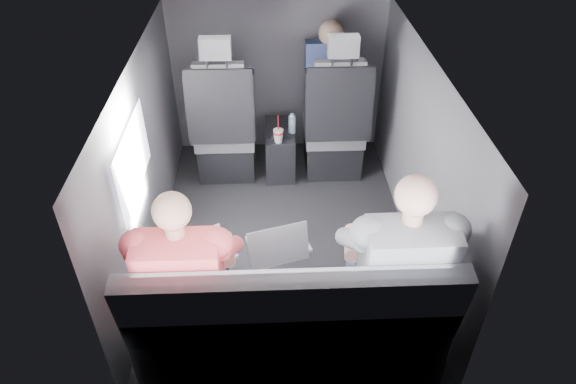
{
  "coord_description": "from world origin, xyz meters",
  "views": [
    {
      "loc": [
        -0.09,
        -2.82,
        2.54
      ],
      "look_at": [
        0.03,
        -0.05,
        0.45
      ],
      "focal_mm": 32.0,
      "sensor_mm": 36.0,
      "label": 1
    }
  ],
  "objects_px": {
    "laptop_white": "(196,256)",
    "laptop_silver": "(279,245)",
    "soda_cup": "(278,135)",
    "front_seat_left": "(225,133)",
    "passenger_front_right": "(329,78)",
    "front_seat_right": "(334,131)",
    "water_bottle": "(292,124)",
    "passenger_rear_right": "(396,266)",
    "rear_bench": "(290,326)",
    "laptop_black": "(388,244)",
    "passenger_rear_left": "(188,275)",
    "center_console": "(280,150)"
  },
  "relations": [
    {
      "from": "laptop_silver",
      "to": "passenger_rear_left",
      "type": "height_order",
      "value": "passenger_rear_left"
    },
    {
      "from": "laptop_black",
      "to": "passenger_front_right",
      "type": "height_order",
      "value": "passenger_front_right"
    },
    {
      "from": "laptop_white",
      "to": "laptop_black",
      "type": "distance_m",
      "value": 1.04
    },
    {
      "from": "passenger_rear_right",
      "to": "rear_bench",
      "type": "bearing_deg",
      "value": -170.2
    },
    {
      "from": "water_bottle",
      "to": "passenger_rear_right",
      "type": "height_order",
      "value": "passenger_rear_right"
    },
    {
      "from": "front_seat_left",
      "to": "laptop_black",
      "type": "bearing_deg",
      "value": -58.4
    },
    {
      "from": "center_console",
      "to": "soda_cup",
      "type": "xyz_separation_m",
      "value": [
        -0.02,
        -0.2,
        0.26
      ]
    },
    {
      "from": "rear_bench",
      "to": "passenger_rear_left",
      "type": "relative_size",
      "value": 1.31
    },
    {
      "from": "laptop_white",
      "to": "front_seat_left",
      "type": "bearing_deg",
      "value": 88.53
    },
    {
      "from": "center_console",
      "to": "rear_bench",
      "type": "bearing_deg",
      "value": -90.0
    },
    {
      "from": "passenger_rear_right",
      "to": "center_console",
      "type": "bearing_deg",
      "value": 106.47
    },
    {
      "from": "laptop_white",
      "to": "laptop_silver",
      "type": "height_order",
      "value": "laptop_white"
    },
    {
      "from": "front_seat_right",
      "to": "laptop_silver",
      "type": "distance_m",
      "value": 1.7
    },
    {
      "from": "laptop_black",
      "to": "passenger_front_right",
      "type": "xyz_separation_m",
      "value": [
        -0.13,
        1.88,
        0.12
      ]
    },
    {
      "from": "soda_cup",
      "to": "laptop_white",
      "type": "relative_size",
      "value": 0.49
    },
    {
      "from": "passenger_rear_right",
      "to": "water_bottle",
      "type": "bearing_deg",
      "value": 103.93
    },
    {
      "from": "laptop_white",
      "to": "passenger_rear_right",
      "type": "relative_size",
      "value": 0.39
    },
    {
      "from": "front_seat_left",
      "to": "laptop_silver",
      "type": "distance_m",
      "value": 1.67
    },
    {
      "from": "center_console",
      "to": "passenger_front_right",
      "type": "bearing_deg",
      "value": 27.73
    },
    {
      "from": "center_console",
      "to": "passenger_rear_right",
      "type": "relative_size",
      "value": 0.38
    },
    {
      "from": "front_seat_left",
      "to": "passenger_front_right",
      "type": "height_order",
      "value": "front_seat_left"
    },
    {
      "from": "front_seat_right",
      "to": "water_bottle",
      "type": "bearing_deg",
      "value": -178.61
    },
    {
      "from": "front_seat_left",
      "to": "passenger_front_right",
      "type": "xyz_separation_m",
      "value": [
        0.86,
        0.26,
        0.35
      ]
    },
    {
      "from": "soda_cup",
      "to": "laptop_silver",
      "type": "height_order",
      "value": "laptop_silver"
    },
    {
      "from": "rear_bench",
      "to": "laptop_white",
      "type": "height_order",
      "value": "rear_bench"
    },
    {
      "from": "laptop_black",
      "to": "passenger_front_right",
      "type": "bearing_deg",
      "value": 94.06
    },
    {
      "from": "front_seat_left",
      "to": "rear_bench",
      "type": "bearing_deg",
      "value": -76.69
    },
    {
      "from": "water_bottle",
      "to": "passenger_rear_left",
      "type": "bearing_deg",
      "value": -109.04
    },
    {
      "from": "front_seat_right",
      "to": "water_bottle",
      "type": "xyz_separation_m",
      "value": [
        -0.35,
        -0.01,
        0.08
      ]
    },
    {
      "from": "front_seat_left",
      "to": "passenger_rear_left",
      "type": "bearing_deg",
      "value": -92.24
    },
    {
      "from": "center_console",
      "to": "water_bottle",
      "type": "height_order",
      "value": "water_bottle"
    },
    {
      "from": "rear_bench",
      "to": "passenger_rear_right",
      "type": "xyz_separation_m",
      "value": [
        0.55,
        0.09,
        0.34
      ]
    },
    {
      "from": "laptop_silver",
      "to": "front_seat_left",
      "type": "bearing_deg",
      "value": 103.91
    },
    {
      "from": "rear_bench",
      "to": "laptop_silver",
      "type": "xyz_separation_m",
      "value": [
        -0.05,
        0.3,
        0.32
      ]
    },
    {
      "from": "rear_bench",
      "to": "laptop_white",
      "type": "bearing_deg",
      "value": 156.13
    },
    {
      "from": "passenger_front_right",
      "to": "rear_bench",
      "type": "bearing_deg",
      "value": -100.87
    },
    {
      "from": "laptop_silver",
      "to": "rear_bench",
      "type": "bearing_deg",
      "value": -79.99
    },
    {
      "from": "rear_bench",
      "to": "passenger_rear_left",
      "type": "xyz_separation_m",
      "value": [
        -0.52,
        0.1,
        0.32
      ]
    },
    {
      "from": "soda_cup",
      "to": "laptop_white",
      "type": "xyz_separation_m",
      "value": [
        -0.48,
        -1.53,
        0.18
      ]
    },
    {
      "from": "center_console",
      "to": "passenger_rear_left",
      "type": "relative_size",
      "value": 0.39
    },
    {
      "from": "rear_bench",
      "to": "front_seat_left",
      "type": "bearing_deg",
      "value": 103.31
    },
    {
      "from": "laptop_silver",
      "to": "passenger_front_right",
      "type": "bearing_deg",
      "value": 75.92
    },
    {
      "from": "laptop_white",
      "to": "laptop_silver",
      "type": "xyz_separation_m",
      "value": [
        0.44,
        0.08,
        -0.01
      ]
    },
    {
      "from": "soda_cup",
      "to": "water_bottle",
      "type": "bearing_deg",
      "value": 51.93
    },
    {
      "from": "rear_bench",
      "to": "passenger_front_right",
      "type": "relative_size",
      "value": 2.01
    },
    {
      "from": "front_seat_right",
      "to": "laptop_black",
      "type": "relative_size",
      "value": 3.87
    },
    {
      "from": "passenger_rear_left",
      "to": "passenger_front_right",
      "type": "xyz_separation_m",
      "value": [
        0.94,
        2.06,
        0.12
      ]
    },
    {
      "from": "front_seat_right",
      "to": "laptop_white",
      "type": "xyz_separation_m",
      "value": [
        -0.94,
        -1.68,
        0.24
      ]
    },
    {
      "from": "center_console",
      "to": "water_bottle",
      "type": "relative_size",
      "value": 2.87
    },
    {
      "from": "front_seat_left",
      "to": "passenger_rear_left",
      "type": "xyz_separation_m",
      "value": [
        -0.07,
        -1.81,
        0.23
      ]
    }
  ]
}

